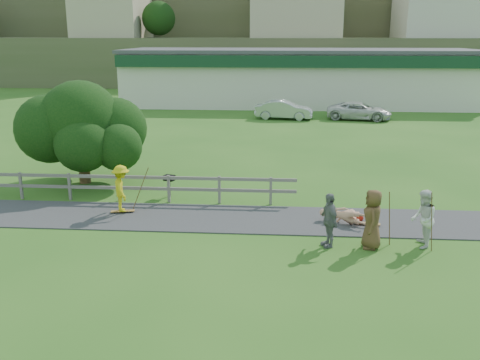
{
  "coord_description": "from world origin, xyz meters",
  "views": [
    {
      "loc": [
        2.31,
        -16.55,
        6.4
      ],
      "look_at": [
        0.91,
        2.0,
        1.33
      ],
      "focal_mm": 40.0,
      "sensor_mm": 36.0,
      "label": 1
    }
  ],
  "objects_px": {
    "car_white": "(359,111)",
    "bbq": "(170,186)",
    "skater_fallen": "(344,216)",
    "car_silver": "(284,110)",
    "spectator_a": "(423,219)",
    "spectator_c": "(372,219)",
    "spectator_b": "(329,220)",
    "tree": "(82,141)",
    "skater_rider": "(122,191)"
  },
  "relations": [
    {
      "from": "skater_fallen",
      "to": "car_silver",
      "type": "distance_m",
      "value": 24.06
    },
    {
      "from": "skater_rider",
      "to": "spectator_a",
      "type": "bearing_deg",
      "value": -126.73
    },
    {
      "from": "spectator_a",
      "to": "spectator_c",
      "type": "distance_m",
      "value": 1.59
    },
    {
      "from": "spectator_c",
      "to": "bbq",
      "type": "xyz_separation_m",
      "value": [
        -7.32,
        4.9,
        -0.49
      ]
    },
    {
      "from": "skater_fallen",
      "to": "spectator_b",
      "type": "height_order",
      "value": "spectator_b"
    },
    {
      "from": "spectator_c",
      "to": "car_silver",
      "type": "height_order",
      "value": "spectator_c"
    },
    {
      "from": "skater_fallen",
      "to": "car_silver",
      "type": "relative_size",
      "value": 0.39
    },
    {
      "from": "skater_rider",
      "to": "skater_fallen",
      "type": "height_order",
      "value": "skater_rider"
    },
    {
      "from": "tree",
      "to": "spectator_b",
      "type": "bearing_deg",
      "value": -33.19
    },
    {
      "from": "skater_fallen",
      "to": "spectator_c",
      "type": "relative_size",
      "value": 0.92
    },
    {
      "from": "skater_fallen",
      "to": "car_silver",
      "type": "bearing_deg",
      "value": 31.56
    },
    {
      "from": "skater_rider",
      "to": "car_silver",
      "type": "xyz_separation_m",
      "value": [
        6.01,
        23.39,
        -0.13
      ]
    },
    {
      "from": "skater_rider",
      "to": "tree",
      "type": "distance_m",
      "value": 5.1
    },
    {
      "from": "skater_fallen",
      "to": "bbq",
      "type": "relative_size",
      "value": 1.92
    },
    {
      "from": "car_white",
      "to": "tree",
      "type": "height_order",
      "value": "tree"
    },
    {
      "from": "skater_rider",
      "to": "spectator_c",
      "type": "height_order",
      "value": "spectator_c"
    },
    {
      "from": "skater_rider",
      "to": "spectator_b",
      "type": "relative_size",
      "value": 1.0
    },
    {
      "from": "skater_rider",
      "to": "spectator_a",
      "type": "xyz_separation_m",
      "value": [
        10.2,
        -2.45,
        0.05
      ]
    },
    {
      "from": "car_white",
      "to": "bbq",
      "type": "xyz_separation_m",
      "value": [
        -10.54,
        -21.3,
        -0.23
      ]
    },
    {
      "from": "spectator_a",
      "to": "tree",
      "type": "xyz_separation_m",
      "value": [
        -13.11,
        6.52,
        0.96
      ]
    },
    {
      "from": "spectator_a",
      "to": "spectator_b",
      "type": "bearing_deg",
      "value": -79.36
    },
    {
      "from": "skater_fallen",
      "to": "car_silver",
      "type": "height_order",
      "value": "car_silver"
    },
    {
      "from": "skater_rider",
      "to": "spectator_b",
      "type": "xyz_separation_m",
      "value": [
        7.31,
        -2.61,
        -0.0
      ]
    },
    {
      "from": "car_white",
      "to": "spectator_c",
      "type": "bearing_deg",
      "value": -176.63
    },
    {
      "from": "skater_fallen",
      "to": "spectator_b",
      "type": "xyz_separation_m",
      "value": [
        -0.71,
        -2.03,
        0.55
      ]
    },
    {
      "from": "spectator_c",
      "to": "tree",
      "type": "height_order",
      "value": "tree"
    },
    {
      "from": "car_silver",
      "to": "tree",
      "type": "xyz_separation_m",
      "value": [
        -8.92,
        -19.32,
        1.15
      ]
    },
    {
      "from": "spectator_a",
      "to": "spectator_c",
      "type": "relative_size",
      "value": 0.98
    },
    {
      "from": "spectator_b",
      "to": "tree",
      "type": "height_order",
      "value": "tree"
    },
    {
      "from": "spectator_c",
      "to": "tree",
      "type": "relative_size",
      "value": 0.33
    },
    {
      "from": "spectator_a",
      "to": "bbq",
      "type": "height_order",
      "value": "spectator_a"
    },
    {
      "from": "spectator_a",
      "to": "bbq",
      "type": "distance_m",
      "value": 10.07
    },
    {
      "from": "skater_rider",
      "to": "spectator_c",
      "type": "relative_size",
      "value": 0.92
    },
    {
      "from": "spectator_c",
      "to": "spectator_b",
      "type": "bearing_deg",
      "value": -87.6
    },
    {
      "from": "spectator_a",
      "to": "car_white",
      "type": "bearing_deg",
      "value": -176.25
    },
    {
      "from": "spectator_b",
      "to": "spectator_c",
      "type": "height_order",
      "value": "spectator_c"
    },
    {
      "from": "spectator_b",
      "to": "tree",
      "type": "xyz_separation_m",
      "value": [
        -10.22,
        6.69,
        1.01
      ]
    },
    {
      "from": "spectator_b",
      "to": "bbq",
      "type": "xyz_separation_m",
      "value": [
        -6.01,
        4.86,
        -0.41
      ]
    },
    {
      "from": "tree",
      "to": "spectator_a",
      "type": "bearing_deg",
      "value": -26.45
    },
    {
      "from": "spectator_a",
      "to": "spectator_b",
      "type": "relative_size",
      "value": 1.06
    },
    {
      "from": "spectator_c",
      "to": "car_silver",
      "type": "distance_m",
      "value": 26.17
    },
    {
      "from": "spectator_b",
      "to": "tree",
      "type": "distance_m",
      "value": 12.25
    },
    {
      "from": "spectator_b",
      "to": "bbq",
      "type": "relative_size",
      "value": 1.92
    },
    {
      "from": "skater_fallen",
      "to": "spectator_a",
      "type": "relative_size",
      "value": 0.94
    },
    {
      "from": "skater_rider",
      "to": "skater_fallen",
      "type": "distance_m",
      "value": 8.06
    },
    {
      "from": "spectator_a",
      "to": "spectator_c",
      "type": "xyz_separation_m",
      "value": [
        -1.58,
        -0.2,
        0.02
      ]
    },
    {
      "from": "spectator_b",
      "to": "skater_fallen",
      "type": "bearing_deg",
      "value": 142.04
    },
    {
      "from": "skater_fallen",
      "to": "tree",
      "type": "height_order",
      "value": "tree"
    },
    {
      "from": "bbq",
      "to": "tree",
      "type": "bearing_deg",
      "value": 177.16
    },
    {
      "from": "skater_rider",
      "to": "car_white",
      "type": "relative_size",
      "value": 0.35
    }
  ]
}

